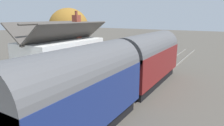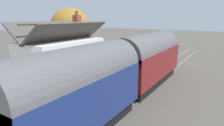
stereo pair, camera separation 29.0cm
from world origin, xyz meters
The scene contains 14 objects.
ground_plane centered at (0.00, 0.00, 0.00)m, with size 160.00×160.00×0.00m, color #4C473F.
platform centered at (0.00, 4.09, 0.45)m, with size 32.00×6.19×0.90m, color #A39B8C.
platform_edge_coping centered at (0.00, 1.18, 0.91)m, with size 32.00×0.36×0.02m, color beige.
rail_near centered at (0.00, -1.62, 0.07)m, with size 52.00×0.08×0.14m, color gray.
rail_far centered at (0.00, -0.18, 0.07)m, with size 52.00×0.08×0.14m, color gray.
train centered at (1.37, -0.90, 2.21)m, with size 17.49×2.73×4.32m.
station_building centered at (1.63, 5.20, 2.46)m, with size 7.39×3.97×5.26m.
bench_by_lamp centered at (10.64, 2.91, 1.37)m, with size 1.41×0.46×0.88m.
planter_edge_near centered at (10.18, 3.50, 1.20)m, with size 1.07×0.32×0.62m.
planter_under_sign centered at (11.63, 5.34, 1.17)m, with size 0.92×0.32×0.57m.
planter_by_door centered at (3.39, 1.66, 1.18)m, with size 1.05×0.32×0.58m.
planter_bench_right centered at (5.56, 1.58, 1.20)m, with size 0.98×0.32×0.64m.
planter_bench_left centered at (9.12, 3.76, 1.21)m, with size 0.36×0.36×0.64m.
tree_behind_building centered at (8.54, 10.79, 4.52)m, with size 4.67×4.90×6.72m.
Camera 2 is at (-9.91, -6.96, 5.61)m, focal length 31.63 mm.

